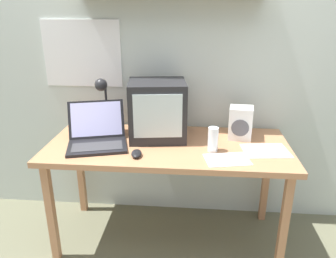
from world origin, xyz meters
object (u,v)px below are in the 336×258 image
at_px(crt_monitor, 157,110).
at_px(space_heater, 240,123).
at_px(corner_desk, 168,153).
at_px(printed_handout, 266,151).
at_px(computer_mouse, 136,154).
at_px(open_notebook, 227,160).
at_px(desk_lamp, 104,100).
at_px(juice_glass, 213,141).
at_px(laptop, 97,134).

distance_m(crt_monitor, space_heater, 0.54).
height_order(corner_desk, printed_handout, printed_handout).
xyz_separation_m(computer_mouse, open_notebook, (0.52, -0.00, -0.01)).
distance_m(desk_lamp, computer_mouse, 0.52).
distance_m(corner_desk, desk_lamp, 0.57).
bearing_deg(corner_desk, juice_glass, -17.01).
height_order(crt_monitor, laptop, crt_monitor).
relative_size(corner_desk, juice_glass, 10.18).
bearing_deg(juice_glass, desk_lamp, 159.79).
bearing_deg(open_notebook, corner_desk, 150.42).
distance_m(corner_desk, juice_glass, 0.32).
height_order(laptop, computer_mouse, laptop).
distance_m(corner_desk, open_notebook, 0.41).
bearing_deg(printed_handout, corner_desk, 174.28).
distance_m(laptop, open_notebook, 0.82).
bearing_deg(corner_desk, printed_handout, -5.72).
xyz_separation_m(printed_handout, open_notebook, (-0.24, -0.14, 0.00)).
distance_m(corner_desk, computer_mouse, 0.27).
xyz_separation_m(corner_desk, space_heater, (0.46, 0.14, 0.17)).
xyz_separation_m(crt_monitor, space_heater, (0.54, 0.04, -0.08)).
xyz_separation_m(space_heater, computer_mouse, (-0.62, -0.34, -0.09)).
xyz_separation_m(juice_glass, printed_handout, (0.32, 0.02, -0.06)).
height_order(desk_lamp, open_notebook, desk_lamp).
xyz_separation_m(desk_lamp, open_notebook, (0.80, -0.38, -0.23)).
distance_m(crt_monitor, computer_mouse, 0.36).
height_order(laptop, open_notebook, laptop).
distance_m(crt_monitor, desk_lamp, 0.38).
bearing_deg(open_notebook, laptop, 167.86).
bearing_deg(juice_glass, corner_desk, 162.99).
distance_m(corner_desk, crt_monitor, 0.28).
xyz_separation_m(corner_desk, desk_lamp, (-0.45, 0.18, 0.29)).
relative_size(crt_monitor, desk_lamp, 1.06).
relative_size(juice_glass, computer_mouse, 1.33).
height_order(juice_glass, space_heater, space_heater).
distance_m(laptop, space_heater, 0.92).
xyz_separation_m(corner_desk, crt_monitor, (-0.08, 0.11, 0.25)).
distance_m(juice_glass, computer_mouse, 0.46).
relative_size(corner_desk, open_notebook, 5.53).
bearing_deg(open_notebook, space_heater, 72.61).
relative_size(desk_lamp, juice_glass, 2.51).
bearing_deg(desk_lamp, crt_monitor, 4.70).
distance_m(juice_glass, printed_handout, 0.32).
bearing_deg(juice_glass, crt_monitor, 151.73).
distance_m(laptop, computer_mouse, 0.33).
height_order(printed_handout, open_notebook, same).
height_order(corner_desk, laptop, laptop).
bearing_deg(desk_lamp, corner_desk, -5.71).
bearing_deg(crt_monitor, printed_handout, -21.52).
relative_size(crt_monitor, open_notebook, 1.45).
distance_m(space_heater, computer_mouse, 0.72).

